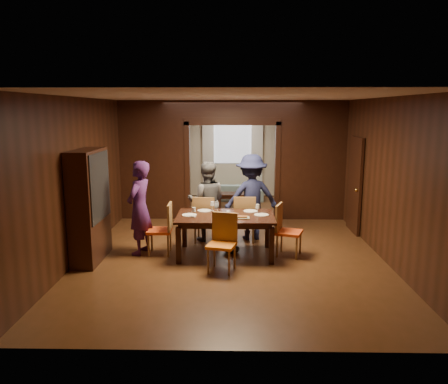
{
  "coord_description": "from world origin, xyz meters",
  "views": [
    {
      "loc": [
        0.02,
        -9.0,
        2.68
      ],
      "look_at": [
        -0.16,
        -0.4,
        1.05
      ],
      "focal_mm": 35.0,
      "sensor_mm": 36.0,
      "label": 1
    }
  ],
  "objects_px": {
    "hutch": "(89,206)",
    "chair_right": "(289,231)",
    "person_grey": "(207,201)",
    "chair_far_l": "(205,219)",
    "person_navy": "(251,197)",
    "sofa": "(235,192)",
    "dining_table": "(225,235)",
    "person_purple": "(140,208)",
    "coffee_table": "(231,200)",
    "chair_near": "(222,243)",
    "chair_far_r": "(245,218)",
    "chair_left": "(159,229)"
  },
  "relations": [
    {
      "from": "chair_right",
      "to": "hutch",
      "type": "xyz_separation_m",
      "value": [
        -3.59,
        -0.29,
        0.52
      ]
    },
    {
      "from": "hutch",
      "to": "chair_right",
      "type": "bearing_deg",
      "value": 4.59
    },
    {
      "from": "chair_left",
      "to": "chair_far_l",
      "type": "xyz_separation_m",
      "value": [
        0.81,
        0.79,
        0.0
      ]
    },
    {
      "from": "chair_right",
      "to": "chair_near",
      "type": "distance_m",
      "value": 1.47
    },
    {
      "from": "person_purple",
      "to": "sofa",
      "type": "relative_size",
      "value": 1.02
    },
    {
      "from": "sofa",
      "to": "hutch",
      "type": "bearing_deg",
      "value": 65.35
    },
    {
      "from": "coffee_table",
      "to": "hutch",
      "type": "relative_size",
      "value": 0.4
    },
    {
      "from": "coffee_table",
      "to": "chair_near",
      "type": "height_order",
      "value": "chair_near"
    },
    {
      "from": "person_purple",
      "to": "hutch",
      "type": "distance_m",
      "value": 0.9
    },
    {
      "from": "chair_right",
      "to": "chair_far_r",
      "type": "relative_size",
      "value": 1.0
    },
    {
      "from": "person_purple",
      "to": "hutch",
      "type": "relative_size",
      "value": 0.88
    },
    {
      "from": "person_grey",
      "to": "chair_far_r",
      "type": "bearing_deg",
      "value": 172.96
    },
    {
      "from": "coffee_table",
      "to": "hutch",
      "type": "bearing_deg",
      "value": -119.74
    },
    {
      "from": "person_grey",
      "to": "person_navy",
      "type": "height_order",
      "value": "person_navy"
    },
    {
      "from": "person_grey",
      "to": "coffee_table",
      "type": "xyz_separation_m",
      "value": [
        0.48,
        3.09,
        -0.62
      ]
    },
    {
      "from": "person_navy",
      "to": "chair_near",
      "type": "height_order",
      "value": "person_navy"
    },
    {
      "from": "person_grey",
      "to": "person_navy",
      "type": "distance_m",
      "value": 0.93
    },
    {
      "from": "chair_near",
      "to": "chair_left",
      "type": "bearing_deg",
      "value": 158.23
    },
    {
      "from": "person_purple",
      "to": "chair_near",
      "type": "relative_size",
      "value": 1.81
    },
    {
      "from": "person_grey",
      "to": "chair_far_l",
      "type": "relative_size",
      "value": 1.69
    },
    {
      "from": "person_grey",
      "to": "chair_near",
      "type": "distance_m",
      "value": 1.86
    },
    {
      "from": "sofa",
      "to": "person_navy",
      "type": "bearing_deg",
      "value": 96.05
    },
    {
      "from": "coffee_table",
      "to": "chair_far_r",
      "type": "xyz_separation_m",
      "value": [
        0.3,
        -3.16,
        0.28
      ]
    },
    {
      "from": "person_grey",
      "to": "dining_table",
      "type": "relative_size",
      "value": 0.92
    },
    {
      "from": "chair_near",
      "to": "hutch",
      "type": "xyz_separation_m",
      "value": [
        -2.36,
        0.52,
        0.52
      ]
    },
    {
      "from": "person_navy",
      "to": "chair_right",
      "type": "xyz_separation_m",
      "value": [
        0.66,
        -1.09,
        -0.41
      ]
    },
    {
      "from": "coffee_table",
      "to": "chair_left",
      "type": "bearing_deg",
      "value": -108.15
    },
    {
      "from": "sofa",
      "to": "chair_left",
      "type": "xyz_separation_m",
      "value": [
        -1.42,
        -5.0,
        0.23
      ]
    },
    {
      "from": "sofa",
      "to": "dining_table",
      "type": "relative_size",
      "value": 0.96
    },
    {
      "from": "chair_right",
      "to": "chair_left",
      "type": "bearing_deg",
      "value": 107.99
    },
    {
      "from": "person_grey",
      "to": "chair_near",
      "type": "xyz_separation_m",
      "value": [
        0.35,
        -1.79,
        -0.34
      ]
    },
    {
      "from": "chair_far_r",
      "to": "hutch",
      "type": "height_order",
      "value": "hutch"
    },
    {
      "from": "chair_right",
      "to": "chair_far_l",
      "type": "xyz_separation_m",
      "value": [
        -1.6,
        0.85,
        0.0
      ]
    },
    {
      "from": "person_purple",
      "to": "coffee_table",
      "type": "xyz_separation_m",
      "value": [
        1.68,
        3.98,
        -0.68
      ]
    },
    {
      "from": "chair_left",
      "to": "chair_near",
      "type": "distance_m",
      "value": 1.47
    },
    {
      "from": "chair_near",
      "to": "chair_right",
      "type": "bearing_deg",
      "value": 47.93
    },
    {
      "from": "coffee_table",
      "to": "dining_table",
      "type": "bearing_deg",
      "value": -91.09
    },
    {
      "from": "person_grey",
      "to": "person_navy",
      "type": "relative_size",
      "value": 0.92
    },
    {
      "from": "person_purple",
      "to": "chair_left",
      "type": "bearing_deg",
      "value": 100.64
    },
    {
      "from": "chair_right",
      "to": "chair_near",
      "type": "height_order",
      "value": "same"
    },
    {
      "from": "person_purple",
      "to": "hutch",
      "type": "height_order",
      "value": "hutch"
    },
    {
      "from": "chair_far_l",
      "to": "chair_near",
      "type": "relative_size",
      "value": 1.0
    },
    {
      "from": "person_navy",
      "to": "person_purple",
      "type": "bearing_deg",
      "value": 12.53
    },
    {
      "from": "sofa",
      "to": "chair_left",
      "type": "height_order",
      "value": "chair_left"
    },
    {
      "from": "sofa",
      "to": "chair_far_r",
      "type": "height_order",
      "value": "chair_far_r"
    },
    {
      "from": "chair_far_r",
      "to": "chair_near",
      "type": "distance_m",
      "value": 1.78
    },
    {
      "from": "chair_far_r",
      "to": "hutch",
      "type": "relative_size",
      "value": 0.48
    },
    {
      "from": "person_navy",
      "to": "sofa",
      "type": "bearing_deg",
      "value": -97.85
    },
    {
      "from": "person_navy",
      "to": "chair_far_l",
      "type": "distance_m",
      "value": 1.06
    },
    {
      "from": "chair_right",
      "to": "chair_near",
      "type": "xyz_separation_m",
      "value": [
        -1.23,
        -0.81,
        0.0
      ]
    }
  ]
}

